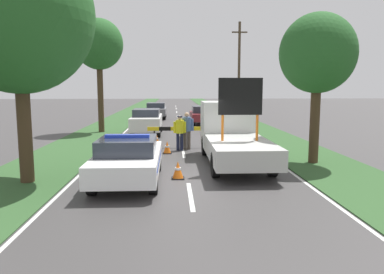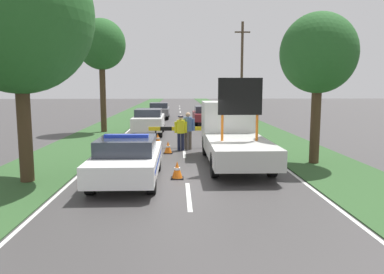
% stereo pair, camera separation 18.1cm
% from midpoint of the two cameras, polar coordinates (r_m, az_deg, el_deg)
% --- Properties ---
extents(ground_plane, '(160.00, 160.00, 0.00)m').
position_cam_midpoint_polar(ground_plane, '(12.23, -0.38, -6.21)').
color(ground_plane, '#3D3A3A').
extents(lane_markings, '(7.30, 63.36, 0.01)m').
position_cam_midpoint_polar(lane_markings, '(26.81, -1.38, 1.40)').
color(lane_markings, silver).
rests_on(lane_markings, ground).
extents(grass_verge_left, '(3.11, 120.00, 0.03)m').
position_cam_midpoint_polar(grass_verge_left, '(32.37, -10.87, 2.37)').
color(grass_verge_left, '#2D5128').
rests_on(grass_verge_left, ground).
extents(grass_verge_right, '(3.11, 120.00, 0.03)m').
position_cam_midpoint_polar(grass_verge_right, '(32.49, 7.80, 2.45)').
color(grass_verge_right, '#2D5128').
rests_on(grass_verge_right, ground).
extents(police_car, '(1.92, 4.66, 1.49)m').
position_cam_midpoint_polar(police_car, '(11.78, -9.36, -3.23)').
color(police_car, white).
rests_on(police_car, ground).
extents(work_truck, '(2.12, 6.20, 3.24)m').
position_cam_midpoint_polar(work_truck, '(14.73, 6.51, 0.42)').
color(work_truck, white).
rests_on(work_truck, ground).
extents(road_barrier, '(3.37, 0.08, 1.01)m').
position_cam_midpoint_polar(road_barrier, '(18.11, -1.02, 1.06)').
color(road_barrier, black).
rests_on(road_barrier, ground).
extents(police_officer, '(0.58, 0.37, 1.62)m').
position_cam_midpoint_polar(police_officer, '(17.23, -1.42, 1.11)').
color(police_officer, '#191E38').
rests_on(police_officer, ground).
extents(pedestrian_civilian, '(0.63, 0.40, 1.75)m').
position_cam_midpoint_polar(pedestrian_civilian, '(17.49, -0.32, 1.42)').
color(pedestrian_civilian, brown).
rests_on(pedestrian_civilian, ground).
extents(traffic_cone_near_police, '(0.37, 0.37, 0.51)m').
position_cam_midpoint_polar(traffic_cone_near_police, '(17.10, -11.17, -1.50)').
color(traffic_cone_near_police, black).
rests_on(traffic_cone_near_police, ground).
extents(traffic_cone_centre_front, '(0.41, 0.41, 0.57)m').
position_cam_midpoint_polar(traffic_cone_centre_front, '(12.05, -1.85, -5.06)').
color(traffic_cone_centre_front, black).
rests_on(traffic_cone_centre_front, ground).
extents(traffic_cone_near_truck, '(0.39, 0.39, 0.55)m').
position_cam_midpoint_polar(traffic_cone_near_truck, '(16.58, -3.37, -1.59)').
color(traffic_cone_near_truck, black).
rests_on(traffic_cone_near_truck, ground).
extents(traffic_cone_behind_barrier, '(0.40, 0.40, 0.56)m').
position_cam_midpoint_polar(traffic_cone_behind_barrier, '(19.19, -4.99, -0.32)').
color(traffic_cone_behind_barrier, black).
rests_on(traffic_cone_behind_barrier, ground).
extents(traffic_cone_lane_edge, '(0.37, 0.37, 0.52)m').
position_cam_midpoint_polar(traffic_cone_lane_edge, '(17.96, 8.80, -1.00)').
color(traffic_cone_lane_edge, black).
rests_on(traffic_cone_lane_edge, ground).
extents(queued_car_van_white, '(1.76, 4.47, 1.59)m').
position_cam_midpoint_polar(queued_car_van_white, '(23.20, -6.37, 2.45)').
color(queued_car_van_white, silver).
rests_on(queued_car_van_white, ground).
extents(queued_car_wagon_maroon, '(1.92, 4.49, 1.44)m').
position_cam_midpoint_polar(queued_car_wagon_maroon, '(29.29, 2.30, 3.42)').
color(queued_car_wagon_maroon, maroon).
rests_on(queued_car_wagon_maroon, ground).
extents(queued_car_suv_grey, '(1.81, 4.66, 1.46)m').
position_cam_midpoint_polar(queued_car_suv_grey, '(34.90, -4.87, 4.11)').
color(queued_car_suv_grey, slate).
rests_on(queued_car_suv_grey, ground).
extents(roadside_tree_near_left, '(2.83, 2.83, 5.66)m').
position_cam_midpoint_polar(roadside_tree_near_left, '(14.98, 19.04, 11.85)').
color(roadside_tree_near_left, '#42301E').
rests_on(roadside_tree_near_left, ground).
extents(roadside_tree_near_right, '(4.41, 4.41, 7.35)m').
position_cam_midpoint_polar(roadside_tree_near_right, '(12.55, -24.63, 16.52)').
color(roadside_tree_near_right, '#42301E').
rests_on(roadside_tree_near_right, ground).
extents(roadside_tree_mid_left, '(3.03, 3.03, 7.18)m').
position_cam_midpoint_polar(roadside_tree_mid_left, '(24.90, -13.44, 13.44)').
color(roadside_tree_mid_left, '#42301E').
rests_on(roadside_tree_mid_left, ground).
extents(utility_pole, '(1.20, 0.20, 7.91)m').
position_cam_midpoint_polar(utility_pole, '(29.99, 7.77, 9.78)').
color(utility_pole, '#473828').
rests_on(utility_pole, ground).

